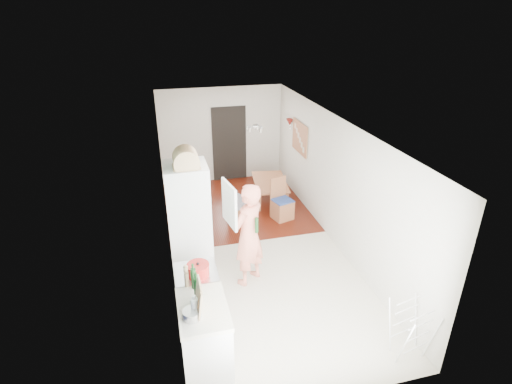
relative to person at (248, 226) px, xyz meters
name	(u,v)px	position (x,y,z in m)	size (l,w,h in m)	color
room_shell	(254,189)	(0.34, 1.00, 0.18)	(3.20, 7.00, 2.50)	beige
floor	(254,247)	(0.34, 1.00, -1.07)	(3.20, 7.00, 0.01)	beige
wood_floor_overlay	(235,205)	(0.34, 2.85, -1.06)	(3.20, 3.30, 0.01)	#5B180C
sage_wall_panel	(170,223)	(-1.25, -1.00, 0.78)	(0.02, 3.00, 1.30)	slate
tile_splashback	(178,296)	(-1.24, -1.55, 0.08)	(0.02, 1.90, 0.50)	black
doorway_recess	(229,144)	(0.54, 4.48, -0.07)	(0.90, 0.04, 2.00)	black
base_cabinet	(205,337)	(-0.96, -1.55, -0.64)	(0.60, 0.90, 0.86)	silver
worktop	(203,309)	(-0.96, -1.55, -0.18)	(0.62, 0.92, 0.06)	#EEE8CC
range_cooker	(198,299)	(-0.96, -0.80, -0.63)	(0.60, 0.60, 0.88)	silver
cooker_top	(196,273)	(-0.96, -0.80, -0.17)	(0.60, 0.60, 0.04)	silver
fridge_housing	(190,227)	(-0.93, 0.22, 0.01)	(0.66, 0.66, 2.15)	silver
fridge_door	(229,204)	(-0.32, -0.08, 0.48)	(0.56, 0.04, 0.70)	silver
fridge_interior	(207,198)	(-0.62, 0.22, 0.48)	(0.02, 0.52, 0.66)	white
pinboard	(300,138)	(1.92, 2.90, 0.48)	(0.03, 0.90, 0.70)	tan
pinboard_frame	(299,138)	(1.91, 2.90, 0.48)	(0.01, 0.94, 0.74)	#A8633A
wall_sconce	(290,122)	(1.88, 3.55, 0.68)	(0.18, 0.18, 0.16)	maroon
person	(248,226)	(0.00, 0.00, 0.00)	(0.78, 0.51, 2.14)	#EF846A
dining_table	(271,192)	(1.26, 2.97, -0.86)	(1.17, 0.65, 0.41)	#A8633A
dining_chair	(282,200)	(1.23, 1.96, -0.60)	(0.40, 0.40, 0.94)	#A8633A
stool	(236,213)	(0.22, 2.13, -0.88)	(0.29, 0.29, 0.38)	#A8633A
grey_drape	(236,202)	(0.23, 2.09, -0.60)	(0.40, 0.40, 0.18)	gray
drying_rack	(411,331)	(1.71, -2.11, -0.66)	(0.42, 0.38, 0.82)	silver
bread_bin	(186,160)	(-0.91, 0.12, 1.19)	(0.40, 0.38, 0.21)	tan
red_casserole	(198,270)	(-0.93, -0.90, -0.06)	(0.31, 0.31, 0.18)	red
steel_pan	(192,314)	(-1.10, -1.72, -0.09)	(0.22, 0.22, 0.11)	silver
held_bottle	(257,225)	(0.11, -0.12, 0.08)	(0.06, 0.06, 0.27)	#17401A
bottle_a	(197,288)	(-1.00, -1.37, 0.01)	(0.07, 0.07, 0.31)	#17401A
bottle_b	(194,278)	(-1.01, -1.16, 0.00)	(0.07, 0.07, 0.30)	#17401A
bottle_c	(195,307)	(-1.06, -1.66, -0.04)	(0.09, 0.09, 0.22)	silver
pepper_mill_front	(186,276)	(-1.10, -1.02, -0.04)	(0.06, 0.06, 0.22)	tan
pepper_mill_back	(187,279)	(-1.10, -1.10, -0.04)	(0.06, 0.06, 0.22)	tan
chopping_boards	(199,298)	(-1.00, -1.63, 0.06)	(0.04, 0.31, 0.42)	tan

